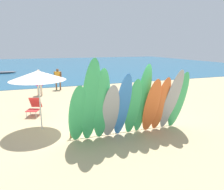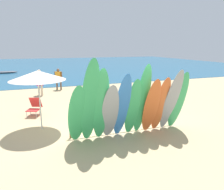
# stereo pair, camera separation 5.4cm
# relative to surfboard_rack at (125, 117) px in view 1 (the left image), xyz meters

# --- Properties ---
(ground) EXTENTS (60.00, 60.00, 0.00)m
(ground) POSITION_rel_surfboard_rack_xyz_m (0.00, 14.00, -0.49)
(ground) COLOR tan
(ocean_water) EXTENTS (60.00, 40.00, 0.02)m
(ocean_water) POSITION_rel_surfboard_rack_xyz_m (0.00, 29.25, -0.48)
(ocean_water) COLOR #235B7F
(ocean_water) RESTS_ON ground
(surfboard_rack) EXTENTS (4.09, 0.07, 0.59)m
(surfboard_rack) POSITION_rel_surfboard_rack_xyz_m (0.00, 0.00, 0.00)
(surfboard_rack) COLOR brown
(surfboard_rack) RESTS_ON ground
(surfboard_green_0) EXTENTS (0.62, 0.86, 1.99)m
(surfboard_green_0) POSITION_rel_surfboard_rack_xyz_m (-1.83, -0.61, 0.51)
(surfboard_green_0) COLOR #38B266
(surfboard_green_0) RESTS_ON ground
(surfboard_green_1) EXTENTS (0.64, 1.03, 2.75)m
(surfboard_green_1) POSITION_rel_surfboard_rack_xyz_m (-1.45, -0.73, 0.88)
(surfboard_green_1) COLOR #38B266
(surfboard_green_1) RESTS_ON ground
(surfboard_green_2) EXTENTS (0.58, 0.90, 2.46)m
(surfboard_green_2) POSITION_rel_surfboard_rack_xyz_m (-1.10, -0.68, 0.74)
(surfboard_green_2) COLOR #38B266
(surfboard_green_2) RESTS_ON ground
(surfboard_grey_3) EXTENTS (0.62, 0.87, 1.95)m
(surfboard_grey_3) POSITION_rel_surfboard_rack_xyz_m (-0.79, -0.64, 0.48)
(surfboard_grey_3) COLOR #999EA3
(surfboard_grey_3) RESTS_ON ground
(surfboard_blue_4) EXTENTS (0.54, 0.92, 2.27)m
(surfboard_blue_4) POSITION_rel_surfboard_rack_xyz_m (-0.39, -0.67, 0.65)
(surfboard_blue_4) COLOR #337AD1
(surfboard_blue_4) RESTS_ON ground
(surfboard_green_5) EXTENTS (0.52, 0.82, 2.08)m
(surfboard_green_5) POSITION_rel_surfboard_rack_xyz_m (0.01, -0.62, 0.55)
(surfboard_green_5) COLOR #38B266
(surfboard_green_5) RESTS_ON ground
(surfboard_green_6) EXTENTS (0.49, 0.81, 2.52)m
(surfboard_green_6) POSITION_rel_surfboard_rack_xyz_m (0.37, -0.60, 0.77)
(surfboard_green_6) COLOR #38B266
(surfboard_green_6) RESTS_ON ground
(surfboard_orange_7) EXTENTS (0.58, 0.84, 2.05)m
(surfboard_orange_7) POSITION_rel_surfboard_rack_xyz_m (0.69, -0.66, 0.53)
(surfboard_orange_7) COLOR orange
(surfboard_orange_7) RESTS_ON ground
(surfboard_orange_8) EXTENTS (0.55, 0.79, 2.07)m
(surfboard_orange_8) POSITION_rel_surfboard_rack_xyz_m (1.10, -0.61, 0.55)
(surfboard_orange_8) COLOR orange
(surfboard_orange_8) RESTS_ON ground
(surfboard_grey_9) EXTENTS (0.58, 0.96, 2.32)m
(surfboard_grey_9) POSITION_rel_surfboard_rack_xyz_m (1.47, -0.68, 0.67)
(surfboard_grey_9) COLOR #999EA3
(surfboard_grey_9) RESTS_ON ground
(surfboard_green_10) EXTENTS (0.56, 0.78, 2.22)m
(surfboard_green_10) POSITION_rel_surfboard_rack_xyz_m (1.81, -0.62, 0.62)
(surfboard_green_10) COLOR #38B266
(surfboard_green_10) RESTS_ON ground
(beachgoer_by_water) EXTENTS (0.42, 0.54, 1.63)m
(beachgoer_by_water) POSITION_rel_surfboard_rack_xyz_m (-2.86, 6.90, 0.45)
(beachgoer_by_water) COLOR beige
(beachgoer_by_water) RESTS_ON ground
(beachgoer_strolling) EXTENTS (0.50, 0.36, 1.51)m
(beachgoer_strolling) POSITION_rel_surfboard_rack_xyz_m (-1.59, 8.28, 0.38)
(beachgoer_strolling) COLOR brown
(beachgoer_strolling) RESTS_ON ground
(beach_chair_red) EXTENTS (0.74, 0.85, 0.81)m
(beach_chair_red) POSITION_rel_surfboard_rack_xyz_m (-3.15, 2.91, -0.07)
(beach_chair_red) COLOR #B7B7BC
(beach_chair_red) RESTS_ON ground
(beach_umbrella) EXTENTS (1.95, 1.95, 2.21)m
(beach_umbrella) POSITION_rel_surfboard_rack_xyz_m (-2.89, 1.09, 1.54)
(beach_umbrella) COLOR silver
(beach_umbrella) RESTS_ON ground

